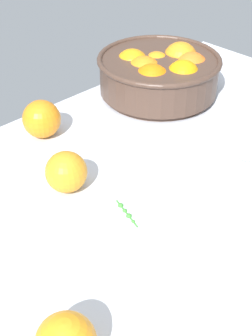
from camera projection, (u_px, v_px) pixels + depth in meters
ground_plane at (127, 238)px, 74.03cm from camera, size 145.73×83.36×3.00cm
fruit_bowl at (160, 74)px, 106.91cm from camera, size 28.71×28.71×11.42cm
loose_orange_0 at (42, 119)px, 93.54cm from camera, size 7.85×7.85×7.85cm
loose_orange_2 at (68, 171)px, 79.74cm from camera, size 7.39×7.39×7.39cm
spoon at (235, 149)px, 91.01cm from camera, size 5.80×13.86×1.00cm
herb_sprig_0 at (126, 211)px, 76.54cm from camera, size 2.37×7.21×0.99cm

